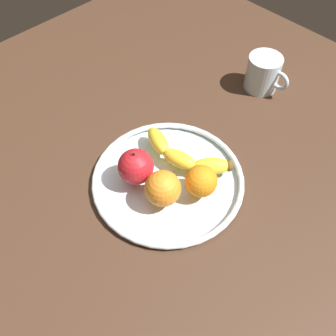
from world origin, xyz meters
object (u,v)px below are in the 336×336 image
object	(u,v)px
fruit_bowl	(168,179)
orange_back_left	(163,188)
orange_back_right	(201,181)
apple	(136,167)
ambient_mug	(263,73)
banana	(185,156)

from	to	relation	value
fruit_bowl	orange_back_left	world-z (taller)	orange_back_left
fruit_bowl	orange_back_right	xyz separation A→B (cm)	(6.66, 2.25, 4.03)
apple	orange_back_right	xyz separation A→B (cm)	(10.99, 6.75, -0.41)
ambient_mug	orange_back_left	bearing A→B (deg)	-79.54
orange_back_right	ambient_mug	distance (cm)	36.55
fruit_bowl	ambient_mug	bearing A→B (deg)	97.18
apple	orange_back_right	distance (cm)	12.90
apple	orange_back_left	distance (cm)	7.28
apple	orange_back_right	world-z (taller)	apple
apple	ambient_mug	xyz separation A→B (cm)	(-0.34, 41.50, -1.00)
banana	orange_back_left	size ratio (longest dim) A/B	2.96
banana	ambient_mug	xyz separation A→B (cm)	(-4.07, 31.70, 0.83)
fruit_bowl	apple	bearing A→B (deg)	-133.82
apple	orange_back_right	bearing A→B (deg)	31.58
orange_back_right	ambient_mug	world-z (taller)	ambient_mug
banana	fruit_bowl	bearing A→B (deg)	-97.70
orange_back_left	ambient_mug	distance (cm)	41.95
ambient_mug	orange_back_right	bearing A→B (deg)	-71.95
orange_back_left	orange_back_right	xyz separation A→B (cm)	(3.71, 6.50, -0.32)
orange_back_right	orange_back_left	bearing A→B (deg)	-119.72
banana	apple	distance (cm)	10.65
fruit_bowl	banana	size ratio (longest dim) A/B	1.51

